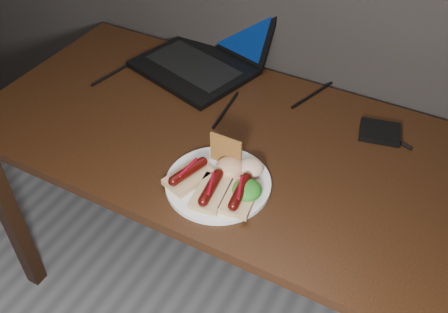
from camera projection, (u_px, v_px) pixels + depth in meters
desk at (225, 158)px, 1.42m from camera, size 1.40×0.70×0.75m
laptop at (207, 49)px, 1.59m from camera, size 0.43×0.44×0.25m
hard_drive at (380, 132)px, 1.35m from camera, size 0.12×0.11×0.02m
desk_cables at (249, 98)px, 1.48m from camera, size 0.94×0.40×0.01m
plate at (218, 183)px, 1.21m from camera, size 0.30×0.30×0.01m
bread_sausage_left at (188, 175)px, 1.20m from camera, size 0.10×0.13×0.04m
bread_sausage_center at (211, 191)px, 1.16m from camera, size 0.08×0.12×0.04m
bread_sausage_right at (240, 195)px, 1.15m from camera, size 0.09×0.12×0.04m
crispbread at (226, 151)px, 1.23m from camera, size 0.09×0.01×0.08m
salad_greens at (247, 190)px, 1.16m from camera, size 0.07×0.07×0.04m
salsa_mound at (230, 167)px, 1.22m from camera, size 0.07×0.07×0.04m
coleslaw_mound at (251, 167)px, 1.22m from camera, size 0.06×0.06×0.04m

